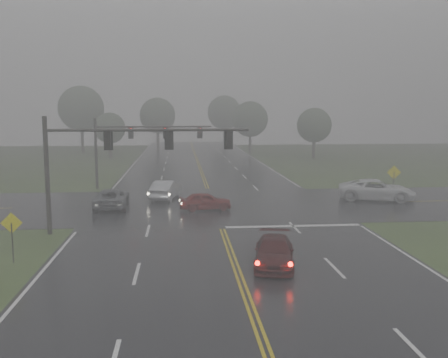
{
  "coord_description": "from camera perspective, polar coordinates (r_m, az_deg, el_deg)",
  "views": [
    {
      "loc": [
        -2.52,
        -15.62,
        7.18
      ],
      "look_at": [
        0.29,
        16.0,
        2.83
      ],
      "focal_mm": 40.0,
      "sensor_mm": 36.0,
      "label": 1
    }
  ],
  "objects": [
    {
      "name": "ground",
      "position": [
        17.37,
        3.89,
        -16.64
      ],
      "size": [
        180.0,
        180.0,
        0.0
      ],
      "primitive_type": "plane",
      "color": "#2F431C",
      "rests_on": "ground"
    },
    {
      "name": "pickup_white",
      "position": [
        42.22,
        17.01,
        -2.34
      ],
      "size": [
        6.56,
        4.39,
        1.67
      ],
      "primitive_type": "imported",
      "rotation": [
        0.0,
        0.0,
        1.28
      ],
      "color": "white",
      "rests_on": "ground"
    },
    {
      "name": "main_road",
      "position": [
        36.42,
        -1.01,
        -3.57
      ],
      "size": [
        18.0,
        160.0,
        0.02
      ],
      "primitive_type": "cube",
      "color": "black",
      "rests_on": "ground"
    },
    {
      "name": "tree_nw_a",
      "position": [
        78.1,
        -12.92,
        5.67
      ],
      "size": [
        4.72,
        4.72,
        6.94
      ],
      "color": "#312920",
      "rests_on": "ground"
    },
    {
      "name": "stop_bar",
      "position": [
        31.65,
        7.91,
        -5.39
      ],
      "size": [
        8.5,
        0.5,
        0.01
      ],
      "primitive_type": "cube",
      "color": "silver",
      "rests_on": "ground"
    },
    {
      "name": "car_grey",
      "position": [
        38.24,
        -12.69,
        -3.22
      ],
      "size": [
        2.56,
        5.22,
        1.43
      ],
      "primitive_type": "imported",
      "rotation": [
        0.0,
        0.0,
        3.18
      ],
      "color": "#505357",
      "rests_on": "ground"
    },
    {
      "name": "sedan_maroon",
      "position": [
        23.78,
        5.73,
        -9.82
      ],
      "size": [
        2.62,
        4.7,
        1.29
      ],
      "primitive_type": "imported",
      "rotation": [
        0.0,
        0.0,
        -0.19
      ],
      "color": "#3A0A0B",
      "rests_on": "ground"
    },
    {
      "name": "tree_n_far",
      "position": [
        104.15,
        0.07,
        7.6
      ],
      "size": [
        7.06,
        7.06,
        10.36
      ],
      "color": "#312920",
      "rests_on": "ground"
    },
    {
      "name": "signal_gantry_near",
      "position": [
        29.8,
        -12.91,
        3.06
      ],
      "size": [
        11.89,
        0.3,
        6.89
      ],
      "color": "black",
      "rests_on": "ground"
    },
    {
      "name": "sedan_silver",
      "position": [
        41.24,
        -6.64,
        -2.28
      ],
      "size": [
        2.65,
        4.91,
        1.54
      ],
      "primitive_type": "imported",
      "rotation": [
        0.0,
        0.0,
        2.91
      ],
      "color": "#B9BBC1",
      "rests_on": "ground"
    },
    {
      "name": "signal_gantry_far",
      "position": [
        46.86,
        -10.5,
        4.43
      ],
      "size": [
        10.76,
        0.33,
        6.49
      ],
      "color": "black",
      "rests_on": "ground"
    },
    {
      "name": "sign_diamond_east",
      "position": [
        43.16,
        18.84,
        0.29
      ],
      "size": [
        1.13,
        0.27,
        2.75
      ],
      "rotation": [
        0.0,
        0.0,
        -0.2
      ],
      "color": "black",
      "rests_on": "ground"
    },
    {
      "name": "sedan_red",
      "position": [
        36.5,
        -2.14,
        -3.55
      ],
      "size": [
        3.92,
        1.86,
        1.29
      ],
      "primitive_type": "imported",
      "rotation": [
        0.0,
        0.0,
        1.66
      ],
      "color": "maroon",
      "rests_on": "ground"
    },
    {
      "name": "sign_diamond_west",
      "position": [
        25.76,
        -23.1,
        -5.27
      ],
      "size": [
        1.01,
        0.09,
        2.42
      ],
      "rotation": [
        0.0,
        0.0,
        0.02
      ],
      "color": "black",
      "rests_on": "ground"
    },
    {
      "name": "tree_n_mid",
      "position": [
        92.63,
        -7.61,
        7.19
      ],
      "size": [
        6.53,
        6.53,
        9.6
      ],
      "color": "#312920",
      "rests_on": "ground"
    },
    {
      "name": "tree_ne_a",
      "position": [
        84.54,
        3.01,
        6.84
      ],
      "size": [
        5.99,
        5.99,
        8.8
      ],
      "color": "#312920",
      "rests_on": "ground"
    },
    {
      "name": "tree_nw_b",
      "position": [
        90.28,
        -16.01,
        7.75
      ],
      "size": [
        7.83,
        7.83,
        11.5
      ],
      "color": "#312920",
      "rests_on": "ground"
    },
    {
      "name": "cross_street",
      "position": [
        38.38,
        -1.23,
        -2.99
      ],
      "size": [
        120.0,
        14.0,
        0.02
      ],
      "primitive_type": "cube",
      "color": "black",
      "rests_on": "ground"
    },
    {
      "name": "tree_e_near",
      "position": [
        76.64,
        10.27,
        6.06
      ],
      "size": [
        5.21,
        5.21,
        7.65
      ],
      "color": "#312920",
      "rests_on": "ground"
    }
  ]
}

